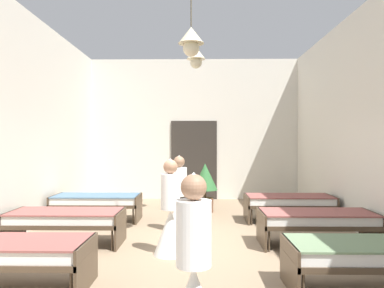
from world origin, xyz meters
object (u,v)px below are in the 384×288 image
(bed_left_row_0, at_px, (8,252))
(bed_left_row_1, at_px, (66,219))
(potted_plant, at_px, (205,182))
(nurse_near_aisle, at_px, (170,220))
(bed_right_row_0, at_px, (370,254))
(bed_left_row_2, at_px, (97,201))
(bed_right_row_2, at_px, (289,201))
(nurse_far_aisle, at_px, (194,286))
(nurse_mid_aisle, at_px, (179,204))
(bed_right_row_1, at_px, (317,220))

(bed_left_row_0, distance_m, bed_left_row_1, 1.90)
(bed_left_row_1, height_order, potted_plant, potted_plant)
(nurse_near_aisle, relative_size, potted_plant, 1.23)
(bed_right_row_0, height_order, bed_left_row_2, same)
(bed_left_row_0, bearing_deg, bed_right_row_2, 41.86)
(nurse_near_aisle, distance_m, potted_plant, 3.55)
(bed_left_row_0, xyz_separation_m, bed_right_row_2, (4.24, 3.80, 0.00))
(bed_left_row_2, relative_size, potted_plant, 1.57)
(bed_left_row_2, bearing_deg, bed_right_row_0, -41.86)
(bed_right_row_0, relative_size, bed_left_row_1, 1.00)
(bed_right_row_2, distance_m, nurse_near_aisle, 3.43)
(nurse_far_aisle, xyz_separation_m, potted_plant, (0.21, 6.10, 0.22))
(bed_left_row_1, distance_m, nurse_far_aisle, 3.83)
(bed_left_row_0, height_order, nurse_near_aisle, nurse_near_aisle)
(bed_left_row_2, xyz_separation_m, potted_plant, (2.42, 1.06, 0.31))
(bed_left_row_0, relative_size, bed_right_row_2, 1.00)
(bed_left_row_0, height_order, bed_left_row_1, same)
(nurse_far_aisle, distance_m, potted_plant, 6.11)
(bed_left_row_2, bearing_deg, nurse_mid_aisle, -27.24)
(bed_left_row_2, height_order, nurse_near_aisle, nurse_near_aisle)
(bed_right_row_1, bearing_deg, bed_right_row_0, -90.00)
(bed_left_row_0, relative_size, bed_right_row_0, 1.00)
(bed_left_row_1, bearing_deg, bed_right_row_1, 0.00)
(nurse_near_aisle, bearing_deg, bed_left_row_0, -150.33)
(bed_left_row_0, relative_size, nurse_mid_aisle, 1.28)
(bed_left_row_1, xyz_separation_m, potted_plant, (2.42, 2.96, 0.31))
(bed_left_row_0, distance_m, nurse_far_aisle, 2.53)
(bed_left_row_0, xyz_separation_m, nurse_far_aisle, (2.21, -1.23, 0.09))
(nurse_mid_aisle, bearing_deg, bed_right_row_0, -179.93)
(bed_right_row_2, height_order, nurse_near_aisle, nurse_near_aisle)
(nurse_far_aisle, bearing_deg, bed_right_row_1, -85.22)
(bed_left_row_0, distance_m, bed_right_row_2, 5.69)
(nurse_mid_aisle, bearing_deg, potted_plant, -54.80)
(bed_left_row_2, bearing_deg, bed_right_row_2, 0.00)
(bed_right_row_2, height_order, potted_plant, potted_plant)
(nurse_mid_aisle, bearing_deg, bed_left_row_2, 22.98)
(bed_left_row_1, xyz_separation_m, nurse_mid_aisle, (1.87, 0.93, 0.09))
(bed_right_row_1, height_order, potted_plant, potted_plant)
(bed_left_row_0, height_order, bed_right_row_1, same)
(bed_right_row_1, relative_size, nurse_far_aisle, 1.28)
(bed_left_row_1, xyz_separation_m, nurse_near_aisle, (1.82, -0.53, 0.09))
(bed_right_row_1, relative_size, nurse_near_aisle, 1.28)
(bed_right_row_2, bearing_deg, nurse_mid_aisle, -157.81)
(bed_right_row_0, distance_m, potted_plant, 5.20)
(bed_left_row_0, xyz_separation_m, bed_right_row_1, (4.24, 1.90, 0.00))
(bed_left_row_0, relative_size, bed_right_row_1, 1.00)
(potted_plant, bearing_deg, nurse_mid_aisle, -105.01)
(bed_right_row_0, distance_m, bed_left_row_1, 4.65)
(bed_left_row_2, bearing_deg, bed_right_row_1, -24.13)
(bed_right_row_1, height_order, nurse_near_aisle, nurse_near_aisle)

